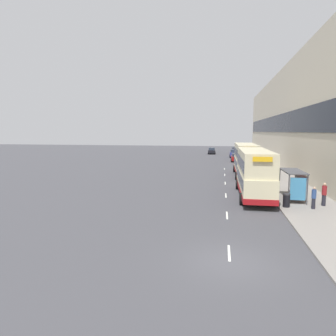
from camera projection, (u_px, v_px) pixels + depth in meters
ground_plane at (230, 262)px, 13.77m from camera, size 220.00×220.00×0.00m
pavement at (264, 167)px, 50.22m from camera, size 5.00×93.00×0.14m
terrace_facade at (291, 118)px, 48.53m from camera, size 3.10×93.00×16.27m
lane_mark_0 at (229, 253)px, 14.78m from camera, size 0.12×2.00×0.01m
lane_mark_1 at (227, 215)px, 21.39m from camera, size 0.12×2.00×0.01m
lane_mark_2 at (226, 195)px, 28.01m from camera, size 0.12×2.00×0.01m
lane_mark_3 at (225, 183)px, 34.62m from camera, size 0.12×2.00×0.01m
lane_mark_4 at (225, 175)px, 41.23m from camera, size 0.12×2.00×0.01m
lane_mark_5 at (224, 169)px, 47.84m from camera, size 0.12×2.00×0.01m
bus_shelter at (296, 180)px, 25.41m from camera, size 1.60×4.20×2.48m
double_decker_bus_near at (254, 172)px, 27.11m from camera, size 2.85×10.53×4.30m
double_decker_bus_ahead at (245, 159)px, 40.01m from camera, size 2.85×10.82×4.30m
car_0 at (212, 151)px, 79.42m from camera, size 1.91×4.43×1.67m
car_1 at (236, 158)px, 59.05m from camera, size 1.99×4.07×1.67m
car_2 at (234, 153)px, 68.87m from camera, size 1.95×4.20×1.84m
car_3 at (235, 151)px, 79.87m from camera, size 1.96×3.94×1.78m
pedestrian_at_shelter at (314, 198)px, 22.58m from camera, size 0.34×0.34×1.70m
pedestrian_1 at (324, 194)px, 23.50m from camera, size 0.36×0.36×1.83m
litter_bin at (286, 200)px, 23.16m from camera, size 0.55×0.55×1.05m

